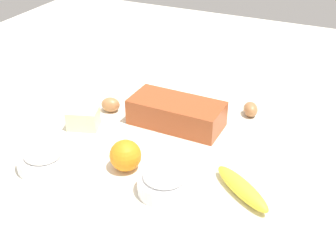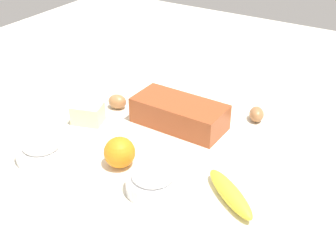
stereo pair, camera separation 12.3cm
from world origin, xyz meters
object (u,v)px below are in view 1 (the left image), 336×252
loaf_pan (176,113)px  egg_beside_bowl (111,105)px  orange_fruit (125,155)px  flour_bowl (44,158)px  butter_block (83,119)px  banana (242,188)px  sugar_bowl (165,181)px  egg_near_butter (251,109)px

loaf_pan → egg_beside_bowl: loaf_pan is taller
orange_fruit → flour_bowl: bearing=-157.5°
loaf_pan → orange_fruit: orange_fruit is taller
orange_fruit → butter_block: 0.25m
flour_bowl → orange_fruit: bearing=22.5°
flour_bowl → butter_block: (-0.02, 0.21, 0.00)m
banana → orange_fruit: (-0.30, -0.03, 0.02)m
sugar_bowl → egg_beside_bowl: 0.43m
loaf_pan → egg_beside_bowl: size_ratio=4.68×
orange_fruit → loaf_pan: bearing=83.4°
butter_block → flour_bowl: bearing=-85.0°
flour_bowl → egg_beside_bowl: flour_bowl is taller
loaf_pan → butter_block: bearing=-150.7°
banana → butter_block: size_ratio=2.11×
banana → egg_beside_bowl: 0.55m
sugar_bowl → loaf_pan: bearing=108.7°
flour_bowl → loaf_pan: bearing=56.1°
loaf_pan → egg_near_butter: (0.19, 0.15, -0.02)m
flour_bowl → banana: bearing=12.2°
sugar_bowl → butter_block: bearing=154.6°
sugar_bowl → egg_beside_bowl: sugar_bowl is taller
egg_beside_bowl → egg_near_butter: bearing=21.3°
loaf_pan → orange_fruit: size_ratio=3.40×
butter_block → egg_beside_bowl: size_ratio=1.49×
banana → egg_beside_bowl: bearing=156.3°
egg_near_butter → egg_beside_bowl: 0.44m
egg_near_butter → loaf_pan: bearing=-141.8°
sugar_bowl → banana: sugar_bowl is taller
butter_block → egg_near_butter: (0.44, 0.28, -0.01)m
loaf_pan → egg_near_butter: loaf_pan is taller
flour_bowl → butter_block: bearing=95.0°
banana → orange_fruit: 0.31m
banana → egg_near_butter: 0.39m
loaf_pan → flour_bowl: size_ratio=2.00×
orange_fruit → banana: bearing=4.9°
sugar_bowl → egg_near_butter: sugar_bowl is taller
flour_bowl → banana: 0.51m
sugar_bowl → egg_near_butter: size_ratio=2.23×
sugar_bowl → banana: bearing=20.6°
flour_bowl → banana: (0.50, 0.11, -0.01)m
sugar_bowl → banana: (0.17, 0.07, -0.01)m
loaf_pan → sugar_bowl: (0.10, -0.30, -0.01)m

